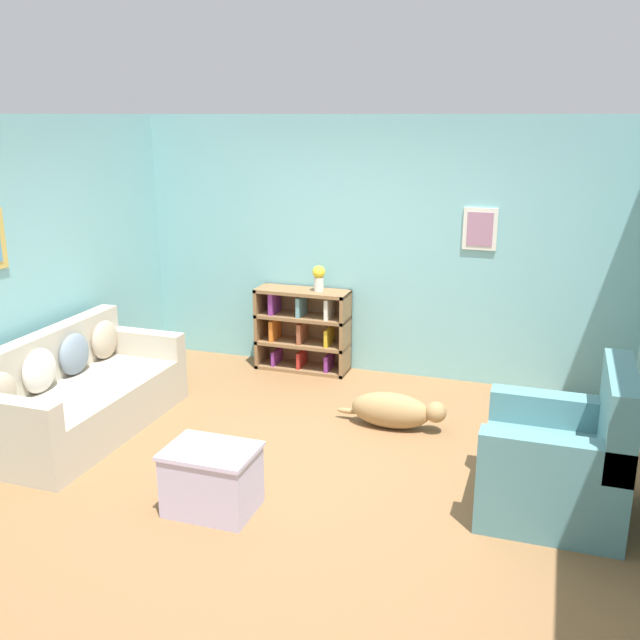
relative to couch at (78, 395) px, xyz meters
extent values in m
plane|color=brown|center=(2.02, 0.01, -0.31)|extent=(14.00, 14.00, 0.00)
cube|color=#7AB7BC|center=(2.02, 2.26, 0.99)|extent=(5.60, 0.10, 2.60)
cube|color=silver|center=(3.02, 2.20, 1.24)|extent=(0.32, 0.02, 0.40)
cube|color=#A37089|center=(3.02, 2.19, 1.24)|extent=(0.24, 0.01, 0.32)
cube|color=#7AB7BC|center=(-0.53, 0.01, 0.99)|extent=(0.10, 5.00, 2.60)
cube|color=#B7AD99|center=(0.07, 0.00, -0.11)|extent=(0.88, 1.92, 0.41)
cube|color=#B7AD99|center=(-0.29, 0.00, 0.31)|extent=(0.16, 1.92, 0.43)
cube|color=#B7AD99|center=(0.07, -0.88, 0.21)|extent=(0.88, 0.16, 0.23)
cube|color=#B7AD99|center=(0.07, 0.88, 0.21)|extent=(0.88, 0.16, 0.23)
ellipsoid|color=tan|center=(-0.17, -0.67, 0.26)|extent=(0.14, 0.32, 0.32)
ellipsoid|color=beige|center=(-0.17, -0.23, 0.28)|extent=(0.14, 0.37, 0.37)
ellipsoid|color=slate|center=(-0.17, 0.22, 0.28)|extent=(0.14, 0.37, 0.37)
ellipsoid|color=tan|center=(-0.17, 0.67, 0.27)|extent=(0.14, 0.36, 0.36)
cube|color=olive|center=(0.82, 2.02, 0.12)|extent=(0.04, 0.33, 0.86)
cube|color=olive|center=(1.75, 2.02, 0.12)|extent=(0.04, 0.33, 0.86)
cube|color=olive|center=(1.29, 2.18, 0.12)|extent=(0.97, 0.02, 0.86)
cube|color=olive|center=(1.29, 2.02, -0.29)|extent=(0.97, 0.33, 0.04)
cube|color=olive|center=(1.29, 2.02, -0.02)|extent=(0.97, 0.33, 0.04)
cube|color=olive|center=(1.29, 2.02, 0.26)|extent=(0.97, 0.33, 0.04)
cube|color=olive|center=(1.29, 2.02, 0.53)|extent=(0.97, 0.33, 0.04)
cube|color=#7A2D84|center=(1.00, 2.01, -0.21)|extent=(0.03, 0.25, 0.17)
cube|color=orange|center=(0.98, 2.01, 0.10)|extent=(0.04, 0.25, 0.22)
cube|color=#7A2D84|center=(0.98, 2.01, 0.40)|extent=(0.05, 0.25, 0.23)
cube|color=#B22823|center=(1.28, 2.01, -0.20)|extent=(0.04, 0.25, 0.19)
cube|color=brown|center=(1.29, 2.01, 0.10)|extent=(0.04, 0.25, 0.21)
cube|color=#60939E|center=(1.28, 2.01, 0.39)|extent=(0.04, 0.25, 0.21)
cube|color=#7A2D84|center=(1.58, 2.01, -0.20)|extent=(0.04, 0.25, 0.19)
cube|color=gold|center=(1.58, 2.01, 0.08)|extent=(0.04, 0.25, 0.18)
cube|color=silver|center=(1.58, 2.01, 0.39)|extent=(0.04, 0.25, 0.21)
cube|color=slate|center=(3.83, -0.07, -0.07)|extent=(0.91, 0.92, 0.48)
cube|color=slate|center=(4.19, -0.07, 0.45)|extent=(0.18, 0.92, 0.57)
cube|color=slate|center=(3.83, -0.44, 0.27)|extent=(0.91, 0.18, 0.22)
cube|color=slate|center=(3.83, 0.30, 0.27)|extent=(0.91, 0.18, 0.22)
cube|color=#BCB2D1|center=(1.66, -0.80, -0.08)|extent=(0.58, 0.43, 0.45)
cube|color=silver|center=(1.66, -0.80, 0.13)|extent=(0.60, 0.45, 0.03)
ellipsoid|color=#9E7A4C|center=(2.50, 0.89, -0.16)|extent=(0.69, 0.28, 0.31)
sphere|color=#9E7A4C|center=(2.89, 0.89, -0.12)|extent=(0.18, 0.18, 0.18)
ellipsoid|color=#9E7A4C|center=(2.11, 0.93, -0.23)|extent=(0.20, 0.05, 0.05)
cylinder|color=silver|center=(1.47, 2.02, 0.62)|extent=(0.10, 0.10, 0.14)
sphere|color=yellow|center=(1.47, 2.02, 0.75)|extent=(0.13, 0.13, 0.13)
camera|label=1|loc=(3.73, -4.65, 2.28)|focal=40.00mm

